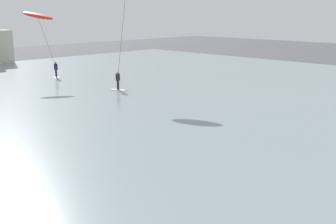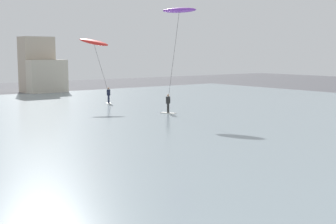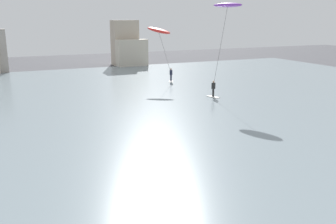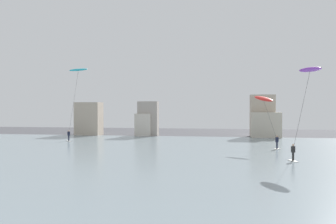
# 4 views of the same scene
# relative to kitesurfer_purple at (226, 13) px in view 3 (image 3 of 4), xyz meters

# --- Properties ---
(water_bay) EXTENTS (84.00, 52.00, 0.10)m
(water_bay) POSITION_rel_kitesurfer_purple_xyz_m (-13.86, 0.10, -8.07)
(water_bay) COLOR gray
(water_bay) RESTS_ON ground
(far_shore_buildings) EXTENTS (36.53, 5.49, 7.30)m
(far_shore_buildings) POSITION_rel_kitesurfer_purple_xyz_m (-18.32, 27.38, -5.33)
(far_shore_buildings) COLOR beige
(far_shore_buildings) RESTS_ON ground
(kitesurfer_purple) EXTENTS (3.15, 3.42, 9.03)m
(kitesurfer_purple) POSITION_rel_kitesurfer_purple_xyz_m (0.00, 0.00, 0.00)
(kitesurfer_purple) COLOR silver
(kitesurfer_purple) RESTS_ON water_bay
(kitesurfer_red) EXTENTS (3.47, 2.94, 6.75)m
(kitesurfer_red) POSITION_rel_kitesurfer_purple_xyz_m (-3.02, 9.22, -2.44)
(kitesurfer_red) COLOR silver
(kitesurfer_red) RESTS_ON water_bay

